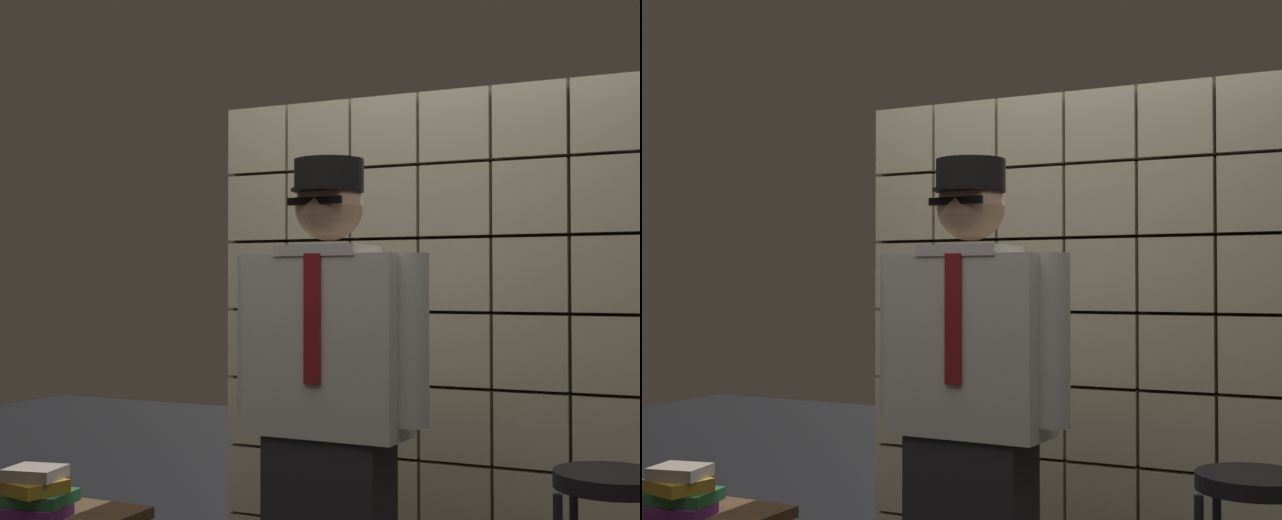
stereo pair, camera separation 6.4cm
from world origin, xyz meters
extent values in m
cube|color=beige|center=(-0.75, 1.26, 0.44)|extent=(0.28, 0.08, 0.28)
cube|color=beige|center=(-0.45, 1.26, 0.44)|extent=(0.28, 0.08, 0.28)
cube|color=beige|center=(-0.15, 1.26, 0.44)|extent=(0.28, 0.08, 0.28)
cube|color=beige|center=(0.15, 1.26, 0.44)|extent=(0.28, 0.08, 0.28)
cube|color=beige|center=(0.45, 1.26, 0.44)|extent=(0.28, 0.08, 0.28)
cube|color=beige|center=(0.75, 1.26, 0.44)|extent=(0.28, 0.08, 0.28)
cube|color=beige|center=(-0.75, 1.26, 0.74)|extent=(0.28, 0.08, 0.28)
cube|color=beige|center=(-0.45, 1.26, 0.74)|extent=(0.28, 0.08, 0.28)
cube|color=beige|center=(-0.15, 1.26, 0.74)|extent=(0.28, 0.08, 0.28)
cube|color=beige|center=(0.15, 1.26, 0.74)|extent=(0.28, 0.08, 0.28)
cube|color=beige|center=(0.45, 1.26, 0.74)|extent=(0.28, 0.08, 0.28)
cube|color=beige|center=(0.75, 1.26, 0.74)|extent=(0.28, 0.08, 0.28)
cube|color=beige|center=(-0.75, 1.26, 1.04)|extent=(0.28, 0.08, 0.28)
cube|color=beige|center=(-0.45, 1.26, 1.04)|extent=(0.28, 0.08, 0.28)
cube|color=beige|center=(-0.15, 1.26, 1.04)|extent=(0.28, 0.08, 0.28)
cube|color=beige|center=(0.15, 1.26, 1.04)|extent=(0.28, 0.08, 0.28)
cube|color=beige|center=(0.45, 1.26, 1.04)|extent=(0.28, 0.08, 0.28)
cube|color=beige|center=(0.75, 1.26, 1.04)|extent=(0.28, 0.08, 0.28)
cube|color=beige|center=(-0.75, 1.26, 1.33)|extent=(0.28, 0.08, 0.28)
cube|color=beige|center=(-0.45, 1.26, 1.33)|extent=(0.28, 0.08, 0.28)
cube|color=beige|center=(-0.15, 1.26, 1.33)|extent=(0.28, 0.08, 0.28)
cube|color=beige|center=(0.15, 1.26, 1.33)|extent=(0.28, 0.08, 0.28)
cube|color=beige|center=(0.45, 1.26, 1.33)|extent=(0.28, 0.08, 0.28)
cube|color=beige|center=(0.75, 1.26, 1.33)|extent=(0.28, 0.08, 0.28)
cube|color=beige|center=(-0.75, 1.26, 1.63)|extent=(0.28, 0.08, 0.28)
cube|color=beige|center=(-0.45, 1.26, 1.63)|extent=(0.28, 0.08, 0.28)
cube|color=beige|center=(-0.15, 1.26, 1.63)|extent=(0.28, 0.08, 0.28)
cube|color=beige|center=(0.15, 1.26, 1.63)|extent=(0.28, 0.08, 0.28)
cube|color=beige|center=(0.45, 1.26, 1.63)|extent=(0.28, 0.08, 0.28)
cube|color=beige|center=(0.75, 1.26, 1.63)|extent=(0.28, 0.08, 0.28)
cube|color=beige|center=(-0.75, 1.26, 1.93)|extent=(0.28, 0.08, 0.28)
cube|color=beige|center=(-0.45, 1.26, 1.93)|extent=(0.28, 0.08, 0.28)
cube|color=beige|center=(-0.15, 1.26, 1.93)|extent=(0.28, 0.08, 0.28)
cube|color=beige|center=(0.15, 1.26, 1.93)|extent=(0.28, 0.08, 0.28)
cube|color=beige|center=(0.45, 1.26, 1.93)|extent=(0.28, 0.08, 0.28)
cube|color=beige|center=(0.75, 1.26, 1.93)|extent=(0.28, 0.08, 0.28)
cube|color=#38332D|center=(0.00, 1.32, 1.04)|extent=(1.81, 0.02, 2.11)
cube|color=silver|center=(-0.02, 0.40, 1.11)|extent=(0.52, 0.24, 0.58)
cube|color=maroon|center=(-0.02, 0.28, 1.19)|extent=(0.06, 0.01, 0.40)
cube|color=silver|center=(-0.02, 0.40, 1.40)|extent=(0.29, 0.24, 0.04)
sphere|color=tan|center=(-0.02, 0.40, 1.55)|extent=(0.22, 0.22, 0.22)
ellipsoid|color=black|center=(-0.02, 0.35, 1.51)|extent=(0.15, 0.08, 0.10)
cube|color=black|center=(-0.02, 0.30, 1.56)|extent=(0.19, 0.02, 0.02)
cylinder|color=black|center=(-0.02, 0.32, 1.59)|extent=(0.17, 0.17, 0.01)
cylinder|color=black|center=(-0.02, 0.40, 1.65)|extent=(0.23, 0.23, 0.10)
cylinder|color=silver|center=(0.27, 0.39, 1.13)|extent=(0.11, 0.11, 0.53)
cylinder|color=silver|center=(-0.30, 0.41, 1.13)|extent=(0.11, 0.11, 0.53)
cylinder|color=black|center=(0.83, 0.58, 0.72)|extent=(0.34, 0.34, 0.05)
cube|color=#591E66|center=(-0.96, 0.10, 0.54)|extent=(0.25, 0.18, 0.04)
cube|color=#1E592D|center=(-0.97, 0.13, 0.58)|extent=(0.26, 0.22, 0.04)
cube|color=olive|center=(-0.96, 0.10, 0.62)|extent=(0.21, 0.20, 0.04)
cube|color=gray|center=(-0.97, 0.12, 0.66)|extent=(0.20, 0.18, 0.04)
camera|label=1|loc=(1.19, -2.23, 1.30)|focal=50.75mm
camera|label=2|loc=(1.25, -2.20, 1.30)|focal=50.75mm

